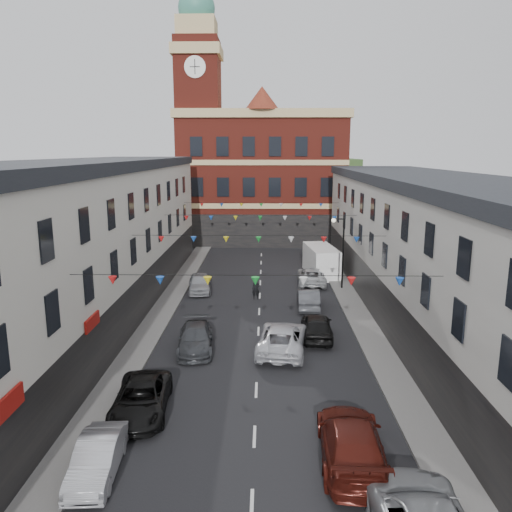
# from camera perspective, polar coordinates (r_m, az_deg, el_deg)

# --- Properties ---
(ground) EXTENTS (160.00, 160.00, 0.00)m
(ground) POSITION_cam_1_polar(r_m,az_deg,el_deg) (28.48, 0.17, -11.42)
(ground) COLOR black
(ground) RESTS_ON ground
(pavement_left) EXTENTS (1.80, 64.00, 0.15)m
(pavement_left) POSITION_cam_1_polar(r_m,az_deg,el_deg) (31.17, -12.74, -9.47)
(pavement_left) COLOR #605E5B
(pavement_left) RESTS_ON ground
(pavement_right) EXTENTS (1.80, 64.00, 0.15)m
(pavement_right) POSITION_cam_1_polar(r_m,az_deg,el_deg) (30.99, 13.28, -9.62)
(pavement_right) COLOR #605E5B
(pavement_right) RESTS_ON ground
(terrace_left) EXTENTS (8.40, 56.00, 10.70)m
(terrace_left) POSITION_cam_1_polar(r_m,az_deg,el_deg) (30.35, -22.63, -0.29)
(terrace_left) COLOR silver
(terrace_left) RESTS_ON ground
(terrace_right) EXTENTS (8.40, 56.00, 9.70)m
(terrace_right) POSITION_cam_1_polar(r_m,az_deg,el_deg) (30.14, 23.22, -1.39)
(terrace_right) COLOR silver
(terrace_right) RESTS_ON ground
(civic_building) EXTENTS (20.60, 13.30, 18.50)m
(civic_building) POSITION_cam_1_polar(r_m,az_deg,el_deg) (64.18, 0.70, 9.09)
(civic_building) COLOR maroon
(civic_building) RESTS_ON ground
(clock_tower) EXTENTS (5.60, 5.60, 30.00)m
(clock_tower) POSITION_cam_1_polar(r_m,az_deg,el_deg) (61.77, -6.53, 15.21)
(clock_tower) COLOR maroon
(clock_tower) RESTS_ON ground
(distant_hill) EXTENTS (40.00, 14.00, 10.00)m
(distant_hill) POSITION_cam_1_polar(r_m,az_deg,el_deg) (88.49, -1.82, 7.82)
(distant_hill) COLOR #294C23
(distant_hill) RESTS_ON ground
(street_lamp) EXTENTS (1.10, 0.36, 6.00)m
(street_lamp) POSITION_cam_1_polar(r_m,az_deg,el_deg) (41.29, 9.61, 1.44)
(street_lamp) COLOR black
(street_lamp) RESTS_ON ground
(car_left_b) EXTENTS (1.67, 4.12, 1.33)m
(car_left_b) POSITION_cam_1_polar(r_m,az_deg,el_deg) (19.79, -17.68, -21.13)
(car_left_b) COLOR #AEB0B7
(car_left_b) RESTS_ON ground
(car_left_c) EXTENTS (2.68, 5.14, 1.38)m
(car_left_c) POSITION_cam_1_polar(r_m,az_deg,el_deg) (23.17, -12.99, -15.60)
(car_left_c) COLOR black
(car_left_c) RESTS_ON ground
(car_left_d) EXTENTS (2.40, 4.97, 1.40)m
(car_left_d) POSITION_cam_1_polar(r_m,az_deg,el_deg) (29.36, -6.94, -9.31)
(car_left_d) COLOR #3A3C41
(car_left_d) RESTS_ON ground
(car_left_e) EXTENTS (2.27, 4.53, 1.48)m
(car_left_e) POSITION_cam_1_polar(r_m,az_deg,el_deg) (41.00, -6.47, -3.07)
(car_left_e) COLOR #999BA1
(car_left_e) RESTS_ON ground
(car_right_c) EXTENTS (2.59, 5.80, 1.65)m
(car_right_c) POSITION_cam_1_polar(r_m,az_deg,el_deg) (19.84, 10.85, -20.10)
(car_right_c) COLOR #501610
(car_right_c) RESTS_ON ground
(car_right_d) EXTENTS (2.02, 4.64, 1.56)m
(car_right_d) POSITION_cam_1_polar(r_m,az_deg,el_deg) (31.05, 6.98, -7.95)
(car_right_d) COLOR black
(car_right_d) RESTS_ON ground
(car_right_e) EXTENTS (1.71, 4.41, 1.43)m
(car_right_e) POSITION_cam_1_polar(r_m,az_deg,el_deg) (36.81, 6.02, -4.85)
(car_right_e) COLOR #484A4F
(car_right_e) RESTS_ON ground
(car_right_f) EXTENTS (2.55, 5.14, 1.40)m
(car_right_f) POSITION_cam_1_polar(r_m,az_deg,el_deg) (43.42, 6.37, -2.28)
(car_right_f) COLOR #B7BABC
(car_right_f) RESTS_ON ground
(moving_car) EXTENTS (3.27, 5.92, 1.57)m
(moving_car) POSITION_cam_1_polar(r_m,az_deg,el_deg) (29.01, 3.03, -9.32)
(moving_car) COLOR silver
(moving_car) RESTS_ON ground
(white_van) EXTENTS (3.01, 6.20, 2.64)m
(white_van) POSITION_cam_1_polar(r_m,az_deg,el_deg) (46.58, 7.44, -0.55)
(white_van) COLOR white
(white_van) RESTS_ON ground
(pedestrian) EXTENTS (0.60, 0.40, 1.64)m
(pedestrian) POSITION_cam_1_polar(r_m,az_deg,el_deg) (38.66, -0.01, -3.79)
(pedestrian) COLOR black
(pedestrian) RESTS_ON ground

